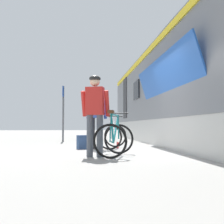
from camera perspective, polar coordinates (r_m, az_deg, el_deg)
The scene contains 10 objects.
ground_plane at distance 7.33m, azimuth 0.51°, elevation -8.05°, with size 80.00×80.00×0.00m, color gray.
train_car at distance 9.02m, azimuth 19.96°, elevation 5.61°, with size 3.29×21.19×3.88m.
cyclist_near_in_red at distance 6.07m, azimuth -3.49°, elevation 0.85°, with size 0.66×0.42×1.76m.
cyclist_far_in_blue at distance 8.17m, azimuth -3.22°, elevation -0.11°, with size 0.65×0.38×1.76m.
bicycle_near_teal at distance 6.19m, azimuth 0.53°, elevation -5.27°, with size 1.00×1.24×0.99m.
bicycle_far_white at distance 8.35m, azimuth 0.10°, elevation -4.65°, with size 0.98×1.23×0.99m.
backpack_on_platform at distance 8.14m, azimuth -6.08°, elevation -6.11°, with size 0.28×0.18×0.40m, color navy.
water_bottle_near_the_bikes at distance 8.41m, azimuth 1.15°, elevation -6.74°, with size 0.07×0.07×0.19m, color red.
water_bottle_by_the_backpack at distance 8.21m, azimuth -6.50°, elevation -6.79°, with size 0.07×0.07×0.19m, color silver.
platform_sign_post at distance 12.37m, azimuth -9.87°, elevation 1.61°, with size 0.08×0.70×2.40m.
Camera 1 is at (-0.90, -7.24, 0.66)m, focal length 45.04 mm.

